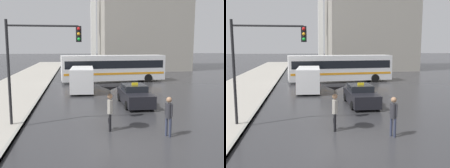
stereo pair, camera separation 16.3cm
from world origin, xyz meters
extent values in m
plane|color=#2D2D30|center=(0.00, 0.00, 0.00)|extent=(300.00, 300.00, 0.00)
cube|color=gray|center=(-4.91, 0.00, 0.09)|extent=(0.16, 120.00, 0.17)
cube|color=black|center=(2.14, 7.73, 0.58)|extent=(1.80, 4.59, 0.83)
cube|color=black|center=(2.14, 7.96, 1.22)|extent=(1.58, 2.06, 0.44)
cylinder|color=black|center=(2.99, 6.31, 0.30)|extent=(0.20, 0.60, 0.60)
cylinder|color=black|center=(1.28, 6.31, 0.30)|extent=(0.20, 0.60, 0.60)
cylinder|color=black|center=(2.99, 9.15, 0.30)|extent=(0.20, 0.60, 0.60)
cylinder|color=black|center=(1.28, 9.15, 0.30)|extent=(0.20, 0.60, 0.60)
cube|color=yellow|center=(2.14, 7.73, 1.52)|extent=(0.44, 0.16, 0.16)
cube|color=silver|center=(-1.39, 13.93, 1.19)|extent=(2.27, 5.26, 2.05)
cube|color=black|center=(-1.39, 13.93, 1.55)|extent=(2.27, 4.84, 0.53)
cube|color=red|center=(-1.39, 13.93, 0.93)|extent=(2.29, 5.05, 0.14)
cylinder|color=black|center=(-0.52, 12.33, 0.32)|extent=(0.23, 0.64, 0.63)
cylinder|color=black|center=(-2.42, 12.43, 0.32)|extent=(0.23, 0.64, 0.63)
cylinder|color=black|center=(-0.36, 15.42, 0.32)|extent=(0.23, 0.64, 0.63)
cylinder|color=black|center=(-2.25, 15.52, 0.32)|extent=(0.23, 0.64, 0.63)
cube|color=silver|center=(2.49, 20.17, 1.70)|extent=(12.25, 3.57, 2.88)
cube|color=black|center=(2.49, 20.17, 2.14)|extent=(11.65, 3.53, 0.88)
cube|color=orange|center=(2.49, 20.17, 1.10)|extent=(11.89, 3.56, 0.24)
cylinder|color=black|center=(-1.62, 18.60, 0.48)|extent=(0.98, 0.36, 0.96)
cylinder|color=black|center=(-1.83, 20.99, 0.48)|extent=(0.98, 0.36, 0.96)
cylinder|color=black|center=(6.50, 19.33, 0.48)|extent=(0.98, 0.36, 0.96)
cylinder|color=black|center=(6.29, 21.72, 0.48)|extent=(0.98, 0.36, 0.96)
cylinder|color=black|center=(-0.44, 2.04, 0.44)|extent=(0.14, 0.14, 0.87)
cylinder|color=black|center=(-0.40, 2.26, 0.44)|extent=(0.14, 0.14, 0.87)
cylinder|color=gray|center=(-0.42, 2.15, 1.22)|extent=(0.31, 0.31, 0.69)
sphere|color=#997051|center=(-0.42, 2.15, 1.74)|extent=(0.25, 0.25, 0.25)
cylinder|color=gray|center=(-0.45, 1.98, 1.27)|extent=(0.08, 0.08, 0.59)
cylinder|color=gray|center=(-0.39, 2.32, 1.27)|extent=(0.08, 0.08, 0.59)
cone|color=black|center=(-0.42, 2.15, 2.17)|extent=(1.07, 1.07, 0.24)
cylinder|color=black|center=(-0.42, 2.15, 1.82)|extent=(0.02, 0.02, 0.71)
cube|color=#262628|center=(-0.43, 2.41, 0.48)|extent=(0.13, 0.19, 0.28)
cylinder|color=#2D3347|center=(2.08, 1.04, 0.44)|extent=(0.16, 0.16, 0.87)
cylinder|color=#2D3347|center=(2.19, 0.85, 0.44)|extent=(0.16, 0.16, 0.87)
cylinder|color=#28282D|center=(2.14, 0.94, 1.22)|extent=(0.39, 0.39, 0.69)
sphere|color=#997051|center=(2.14, 0.94, 1.74)|extent=(0.25, 0.25, 0.25)
cylinder|color=#28282D|center=(2.05, 1.10, 1.27)|extent=(0.10, 0.10, 0.59)
cylinder|color=#28282D|center=(2.23, 0.78, 1.27)|extent=(0.10, 0.10, 0.59)
cylinder|color=black|center=(-5.39, 3.44, 2.74)|extent=(0.14, 0.14, 5.48)
cylinder|color=black|center=(-3.63, 3.44, 5.18)|extent=(3.53, 0.10, 0.10)
cube|color=black|center=(-1.86, 3.44, 4.78)|extent=(0.28, 0.28, 0.80)
sphere|color=red|center=(-1.86, 3.28, 5.04)|extent=(0.16, 0.16, 0.16)
sphere|color=orange|center=(-1.86, 3.28, 4.78)|extent=(0.16, 0.16, 0.16)
sphere|color=green|center=(-1.86, 3.28, 4.52)|extent=(0.16, 0.16, 0.16)
cube|color=white|center=(1.50, 37.75, 10.15)|extent=(0.90, 0.90, 20.30)
camera|label=1|loc=(-2.16, -10.29, 4.14)|focal=42.00mm
camera|label=2|loc=(-1.99, -10.31, 4.14)|focal=42.00mm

